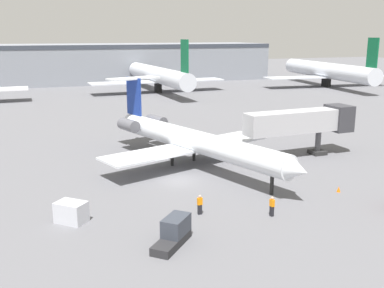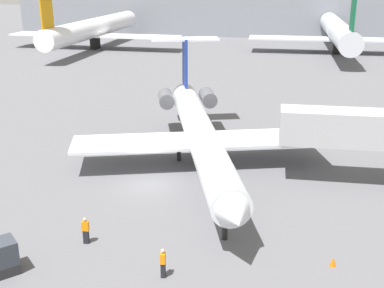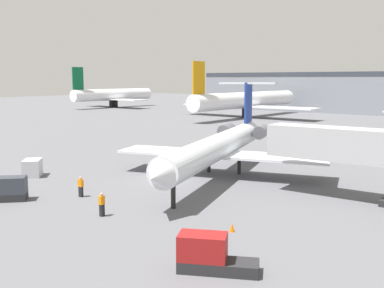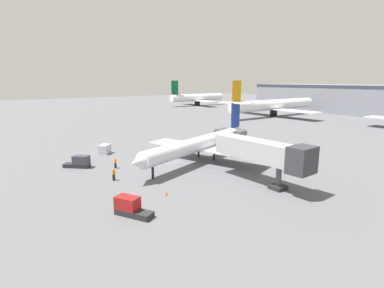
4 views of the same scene
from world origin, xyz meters
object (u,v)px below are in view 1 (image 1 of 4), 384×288
at_px(jet_bridge, 306,121).
at_px(baggage_tug_trailing, 174,233).
at_px(regional_jet, 188,138).
at_px(ground_crew_loader, 200,205).
at_px(traffic_cone_near, 339,189).
at_px(ground_crew_marshaller, 272,206).
at_px(cargo_container_uld, 71,212).
at_px(parked_airliner_centre, 158,75).
at_px(parked_airliner_east_mid, 327,71).

xyz_separation_m(jet_bridge, baggage_tug_trailing, (-22.57, -17.18, -3.47)).
relative_size(regional_jet, ground_crew_loader, 17.93).
xyz_separation_m(jet_bridge, ground_crew_loader, (-18.87, -12.80, -3.45)).
bearing_deg(traffic_cone_near, ground_crew_marshaller, -162.08).
bearing_deg(ground_crew_loader, ground_crew_marshaller, -24.16).
distance_m(baggage_tug_trailing, cargo_container_uld, 9.15).
xyz_separation_m(regional_jet, ground_crew_loader, (-4.12, -14.16, -2.25)).
distance_m(ground_crew_loader, cargo_container_uld, 10.38).
height_order(regional_jet, traffic_cone_near, regional_jet).
xyz_separation_m(jet_bridge, parked_airliner_centre, (0.73, 66.05, 0.02)).
height_order(baggage_tug_trailing, cargo_container_uld, baggage_tug_trailing).
xyz_separation_m(regional_jet, jet_bridge, (14.75, -1.36, 1.20)).
bearing_deg(traffic_cone_near, ground_crew_loader, -178.15).
xyz_separation_m(ground_crew_loader, baggage_tug_trailing, (-3.70, -4.39, -0.02)).
relative_size(regional_jet, traffic_cone_near, 55.10).
height_order(traffic_cone_near, parked_airliner_east_mid, parked_airliner_east_mid).
xyz_separation_m(regional_jet, cargo_container_uld, (-14.29, -12.07, -2.27)).
relative_size(ground_crew_loader, parked_airliner_east_mid, 0.04).
xyz_separation_m(jet_bridge, cargo_container_uld, (-29.04, -10.71, -3.47)).
xyz_separation_m(ground_crew_loader, traffic_cone_near, (14.36, 0.46, -0.58)).
xyz_separation_m(baggage_tug_trailing, parked_airliner_centre, (23.30, 83.23, 3.49)).
bearing_deg(traffic_cone_near, regional_jet, 126.79).
xyz_separation_m(ground_crew_marshaller, ground_crew_loader, (-5.42, 2.43, 0.00)).
height_order(baggage_tug_trailing, parked_airliner_centre, parked_airliner_centre).
bearing_deg(parked_airliner_east_mid, ground_crew_marshaller, -129.08).
height_order(jet_bridge, ground_crew_marshaller, jet_bridge).
relative_size(ground_crew_loader, parked_airliner_centre, 0.04).
height_order(jet_bridge, baggage_tug_trailing, jet_bridge).
bearing_deg(ground_crew_marshaller, ground_crew_loader, 155.84).
bearing_deg(baggage_tug_trailing, regional_jet, 67.12).
xyz_separation_m(baggage_tug_trailing, traffic_cone_near, (18.07, 4.85, -0.56)).
height_order(traffic_cone_near, parked_airliner_centre, parked_airliner_centre).
height_order(cargo_container_uld, traffic_cone_near, cargo_container_uld).
xyz_separation_m(ground_crew_loader, cargo_container_uld, (-10.17, 2.08, -0.02)).
height_order(jet_bridge, traffic_cone_near, jet_bridge).
distance_m(jet_bridge, parked_airliner_east_mid, 78.63).
bearing_deg(ground_crew_loader, traffic_cone_near, 1.85).
distance_m(ground_crew_marshaller, cargo_container_uld, 16.22).
relative_size(regional_jet, cargo_container_uld, 10.81).
bearing_deg(cargo_container_uld, ground_crew_marshaller, -16.16).
height_order(ground_crew_loader, cargo_container_uld, ground_crew_loader).
bearing_deg(parked_airliner_centre, baggage_tug_trailing, -105.64).
relative_size(jet_bridge, parked_airliner_centre, 0.35).
bearing_deg(jet_bridge, parked_airliner_east_mid, 51.53).
bearing_deg(parked_airliner_centre, traffic_cone_near, -93.82).
relative_size(regional_jet, parked_airliner_centre, 0.73).
bearing_deg(parked_airliner_east_mid, cargo_container_uld, -137.16).
bearing_deg(baggage_tug_trailing, jet_bridge, 37.28).
height_order(ground_crew_loader, traffic_cone_near, ground_crew_loader).
bearing_deg(ground_crew_loader, parked_airliner_centre, 76.04).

